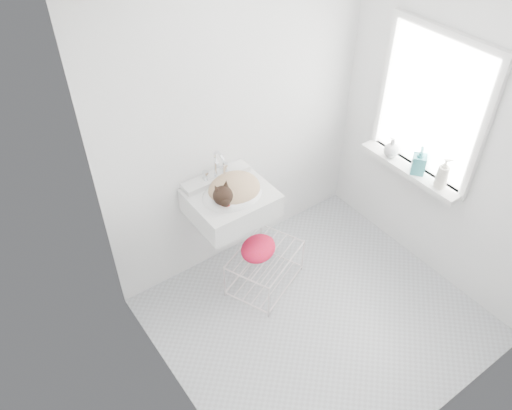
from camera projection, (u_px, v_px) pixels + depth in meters
floor at (317, 319)px, 3.84m from camera, size 2.20×2.00×0.02m
back_wall at (239, 117)px, 3.64m from camera, size 2.20×0.02×2.50m
right_wall at (453, 130)px, 3.51m from camera, size 0.02×2.00×2.50m
left_wall at (169, 271)px, 2.54m from camera, size 0.02×2.00×2.50m
window_glass at (432, 106)px, 3.56m from camera, size 0.01×0.80×1.00m
window_frame at (431, 106)px, 3.56m from camera, size 0.04×0.90×1.10m
windowsill at (410, 170)px, 3.87m from camera, size 0.16×0.88×0.04m
sink at (230, 193)px, 3.63m from camera, size 0.58×0.51×0.23m
faucet at (216, 165)px, 3.65m from camera, size 0.21×0.15×0.21m
cat at (233, 189)px, 3.60m from camera, size 0.43×0.35×0.26m
wire_rack at (265, 270)px, 4.01m from camera, size 0.66×0.57×0.33m
towel at (258, 252)px, 3.87m from camera, size 0.36×0.32×0.12m
bottle_a at (439, 186)px, 3.68m from camera, size 0.11×0.11×0.20m
bottle_b at (416, 172)px, 3.81m from camera, size 0.14×0.14×0.22m
bottle_c at (390, 156)px, 3.97m from camera, size 0.14×0.14×0.15m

